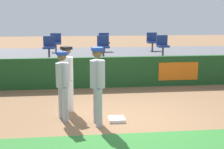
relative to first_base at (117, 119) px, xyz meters
name	(u,v)px	position (x,y,z in m)	size (l,w,h in m)	color
ground_plane	(126,120)	(0.25, 0.03, -0.04)	(60.00, 60.00, 0.00)	#846042
first_base	(117,119)	(0.00, 0.00, 0.00)	(0.40, 0.40, 0.08)	white
player_fielder_home	(67,74)	(-1.24, 1.06, 0.99)	(0.47, 0.58, 1.78)	white
player_runner_visitor	(63,81)	(-1.33, 0.28, 0.97)	(0.42, 0.46, 1.74)	#9EA3AD
player_coach_visitor	(98,81)	(-0.49, -0.20, 1.05)	(0.39, 0.53, 1.89)	#9EA3AD
field_wall	(110,72)	(0.26, 3.74, 0.52)	(18.00, 0.26, 1.11)	#19471E
bleacher_platform	(104,64)	(0.25, 6.31, 0.43)	(18.00, 4.80, 0.93)	#59595E
seat_back_right	(152,41)	(2.59, 6.98, 1.37)	(0.48, 0.44, 0.84)	#4C4C51
seat_back_left	(56,42)	(-1.86, 6.98, 1.37)	(0.48, 0.44, 0.84)	#4C4C51
seat_back_center	(104,41)	(0.33, 6.98, 1.37)	(0.47, 0.44, 0.84)	#4C4C51
seat_front_center	(103,45)	(0.13, 5.18, 1.37)	(0.48, 0.44, 0.84)	#4C4C51
seat_front_right	(163,44)	(2.59, 5.18, 1.37)	(0.46, 0.44, 0.84)	#4C4C51
seat_front_left	(49,46)	(-2.03, 5.18, 1.37)	(0.46, 0.44, 0.84)	#4C4C51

